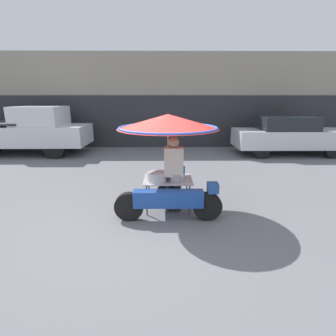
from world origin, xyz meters
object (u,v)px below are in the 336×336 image
vendor_person (174,171)px  pickup_truck (25,131)px  vendor_motorcycle_cart (168,136)px  parked_car (289,135)px

vendor_person → pickup_truck: (-5.98, 5.78, 0.09)m
vendor_motorcycle_cart → vendor_person: 0.72m
parked_car → vendor_person: bearing=-131.4°
vendor_motorcycle_cart → parked_car: 7.53m
vendor_person → pickup_truck: pickup_truck is taller
vendor_person → pickup_truck: 8.32m
vendor_motorcycle_cart → parked_car: (5.06, 5.52, -0.78)m
vendor_motorcycle_cart → pickup_truck: (-5.87, 5.70, -0.62)m
parked_car → pickup_truck: bearing=179.1°
vendor_motorcycle_cart → pickup_truck: vendor_motorcycle_cart is taller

